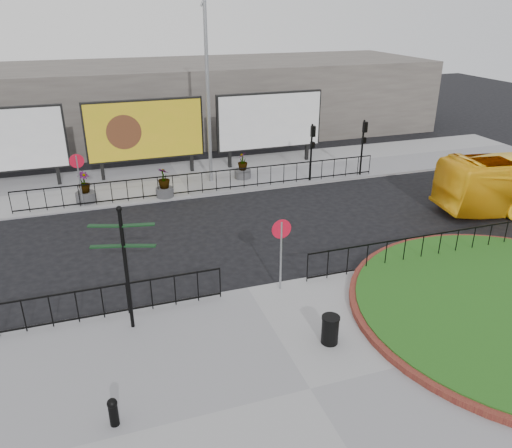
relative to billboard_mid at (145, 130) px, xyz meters
name	(u,v)px	position (x,y,z in m)	size (l,w,h in m)	color
ground	(248,291)	(1.50, -12.97, -2.60)	(90.00, 90.00, 0.00)	black
pavement_near	(310,391)	(1.50, -17.97, -2.54)	(30.00, 10.00, 0.12)	gray
pavement_far	(180,179)	(1.50, -0.97, -2.54)	(44.00, 6.00, 0.12)	gray
railing_near_left	(51,311)	(-4.50, -13.27, -1.93)	(10.00, 0.10, 1.10)	black
railing_near_right	(422,248)	(8.00, -13.27, -1.93)	(9.00, 0.10, 1.10)	black
railing_far	(209,182)	(2.50, -3.67, -1.93)	(18.00, 0.10, 1.10)	black
speed_sign_far	(78,169)	(-3.50, -3.57, -0.68)	(0.64, 0.07, 2.47)	gray
speed_sign_near	(281,239)	(2.50, -13.37, -0.68)	(0.64, 0.07, 2.47)	gray
billboard_mid	(145,130)	(0.00, 0.00, 0.00)	(6.20, 0.31, 4.10)	black
billboard_right	(270,121)	(7.00, 0.00, 0.00)	(6.20, 0.31, 4.10)	black
lamp_post	(208,90)	(3.01, -1.97, 2.23)	(0.74, 0.18, 9.23)	gray
signal_pole_a	(312,144)	(8.00, -3.63, -0.50)	(0.22, 0.26, 3.00)	black
signal_pole_b	(363,139)	(11.00, -3.63, -0.50)	(0.22, 0.26, 3.00)	black
building_backdrop	(151,102)	(1.50, 9.03, -0.10)	(40.00, 10.00, 5.00)	#6B645E
fingerpost_sign	(125,257)	(-2.32, -13.97, -0.20)	(1.76, 0.73, 3.77)	black
bollard	(113,411)	(-3.09, -17.60, -2.09)	(0.23, 0.23, 0.72)	black
litter_bin	(330,330)	(2.75, -16.47, -2.06)	(0.51, 0.51, 0.84)	black
planter_a	(85,191)	(-3.35, -3.11, -1.92)	(0.92, 0.92, 1.47)	#4C4C4F
planter_b	(164,185)	(0.30, -3.57, -1.89)	(0.85, 0.85, 1.45)	#4C4C4F
planter_c	(243,168)	(4.73, -2.05, -1.94)	(0.87, 0.87, 1.41)	#4C4C4F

